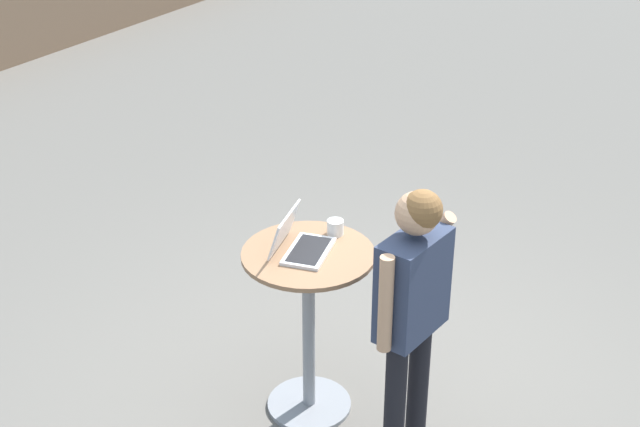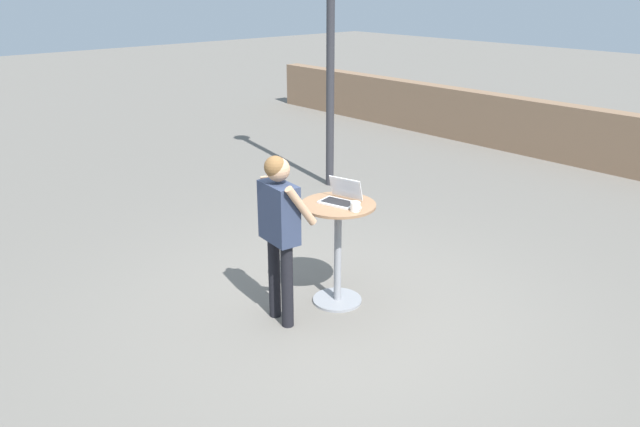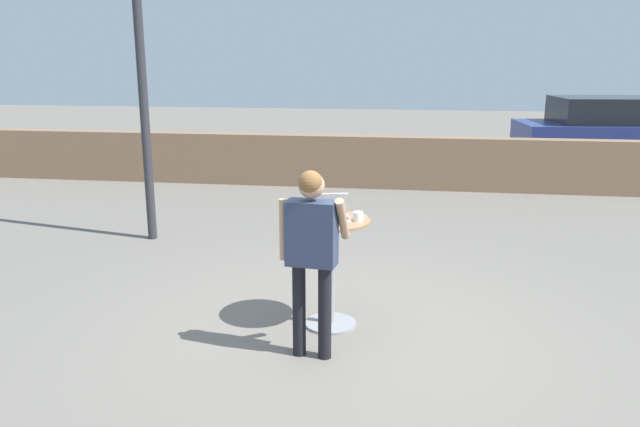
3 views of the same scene
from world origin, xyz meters
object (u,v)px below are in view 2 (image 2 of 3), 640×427
object	(u,v)px
cafe_table	(338,240)
standing_person	(279,220)
laptop	(341,197)
coffee_mug	(355,207)

from	to	relation	value
cafe_table	standing_person	xyz separation A→B (m)	(-0.07, -0.64, 0.34)
laptop	standing_person	distance (m)	0.69
cafe_table	laptop	size ratio (longest dim) A/B	2.59
cafe_table	laptop	world-z (taller)	laptop
cafe_table	standing_person	bearing A→B (deg)	-96.50
standing_person	coffee_mug	bearing A→B (deg)	62.89
coffee_mug	standing_person	bearing A→B (deg)	-117.11
laptop	standing_person	world-z (taller)	standing_person
laptop	coffee_mug	xyz separation A→B (m)	(0.26, -0.07, -0.01)
coffee_mug	laptop	bearing A→B (deg)	165.82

